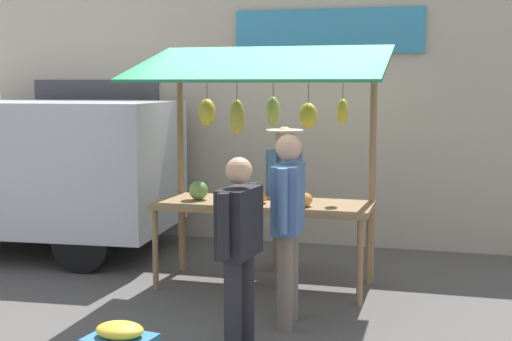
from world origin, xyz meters
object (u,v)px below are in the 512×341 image
(market_stall, at_px, (262,138))
(vendor_with_sunhat, at_px, (284,186))
(shopper_in_grey_tee, at_px, (239,241))
(shopper_with_ponytail, at_px, (288,215))

(market_stall, bearing_deg, vendor_with_sunhat, -95.79)
(shopper_in_grey_tee, bearing_deg, shopper_with_ponytail, -12.18)
(vendor_with_sunhat, xyz_separation_m, shopper_in_grey_tee, (-0.21, 2.50, -0.08))
(market_stall, bearing_deg, shopper_with_ponytail, 115.33)
(vendor_with_sunhat, height_order, shopper_in_grey_tee, vendor_with_sunhat)
(vendor_with_sunhat, relative_size, shopper_in_grey_tee, 1.06)
(market_stall, xyz_separation_m, shopper_in_grey_tee, (-0.28, 1.79, -0.67))
(market_stall, bearing_deg, shopper_in_grey_tee, 99.04)
(market_stall, relative_size, shopper_with_ponytail, 1.50)
(vendor_with_sunhat, bearing_deg, market_stall, 7.32)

